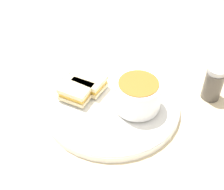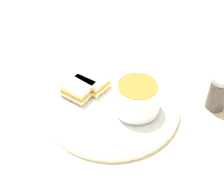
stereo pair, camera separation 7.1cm
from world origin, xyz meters
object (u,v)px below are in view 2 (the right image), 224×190
spoon (132,75)px  sandwich_half_near (93,81)px  sandwich_half_far (78,88)px  salt_shaker (218,93)px  soup_bowl (137,97)px

spoon → sandwich_half_near: (-0.02, -0.10, 0.01)m
spoon → sandwich_half_far: 0.15m
sandwich_half_near → salt_shaker: bearing=47.5°
sandwich_half_far → salt_shaker: bearing=53.1°
sandwich_half_far → sandwich_half_near: bearing=94.6°
soup_bowl → salt_shaker: (0.08, 0.17, -0.01)m
sandwich_half_far → salt_shaker: size_ratio=0.99×
soup_bowl → sandwich_half_near: bearing=-159.4°
soup_bowl → sandwich_half_far: size_ratio=1.21×
soup_bowl → sandwich_half_near: 0.13m
spoon → salt_shaker: size_ratio=1.27×
sandwich_half_far → salt_shaker: salt_shaker is taller
spoon → salt_shaker: bearing=-152.7°
spoon → sandwich_half_far: (-0.02, -0.15, 0.01)m
spoon → salt_shaker: (0.18, 0.12, 0.02)m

